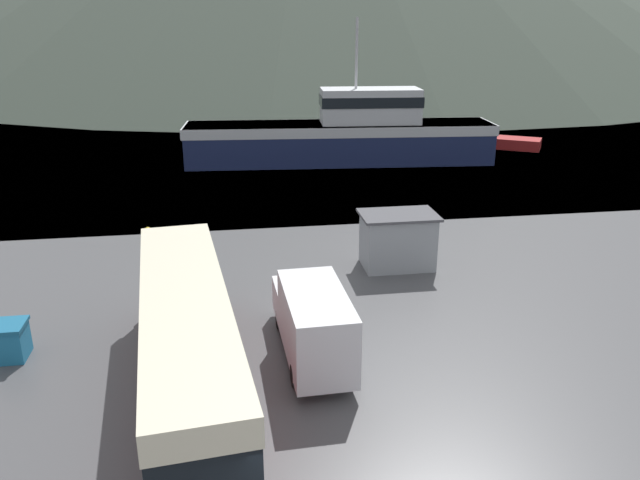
# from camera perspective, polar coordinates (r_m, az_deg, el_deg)

# --- Properties ---
(water_surface) EXTENTS (240.00, 240.00, 0.00)m
(water_surface) POSITION_cam_1_polar(r_m,az_deg,el_deg) (152.33, -8.50, 15.49)
(water_surface) COLOR slate
(water_surface) RESTS_ON ground
(tour_bus) EXTENTS (3.69, 12.68, 3.43)m
(tour_bus) POSITION_cam_1_polar(r_m,az_deg,el_deg) (18.67, -12.02, -9.04)
(tour_bus) COLOR red
(tour_bus) RESTS_ON ground
(delivery_van) EXTENTS (2.11, 6.29, 2.59)m
(delivery_van) POSITION_cam_1_polar(r_m,az_deg,el_deg) (20.67, -0.67, -7.36)
(delivery_van) COLOR silver
(delivery_van) RESTS_ON ground
(fishing_boat) EXTENTS (23.96, 6.16, 10.75)m
(fishing_boat) POSITION_cam_1_polar(r_m,az_deg,el_deg) (48.93, 2.25, 9.65)
(fishing_boat) COLOR #19234C
(fishing_boat) RESTS_ON water_surface
(storage_bin) EXTENTS (1.03, 1.23, 1.25)m
(storage_bin) POSITION_cam_1_polar(r_m,az_deg,el_deg) (23.34, -26.40, -8.24)
(storage_bin) COLOR teal
(storage_bin) RESTS_ON ground
(dock_kiosk) EXTENTS (3.42, 2.27, 2.50)m
(dock_kiosk) POSITION_cam_1_polar(r_m,az_deg,el_deg) (28.36, 7.11, 0.00)
(dock_kiosk) COLOR #93999E
(dock_kiosk) RESTS_ON ground
(small_boat) EXTENTS (6.69, 5.31, 0.91)m
(small_boat) POSITION_cam_1_polar(r_m,az_deg,el_deg) (57.15, 16.25, 8.57)
(small_boat) COLOR maroon
(small_boat) RESTS_ON water_surface
(mooring_bollard) EXTENTS (0.33, 0.33, 0.78)m
(mooring_bollard) POSITION_cam_1_polar(r_m,az_deg,el_deg) (32.71, -15.44, 0.56)
(mooring_bollard) COLOR #B29919
(mooring_bollard) RESTS_ON ground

